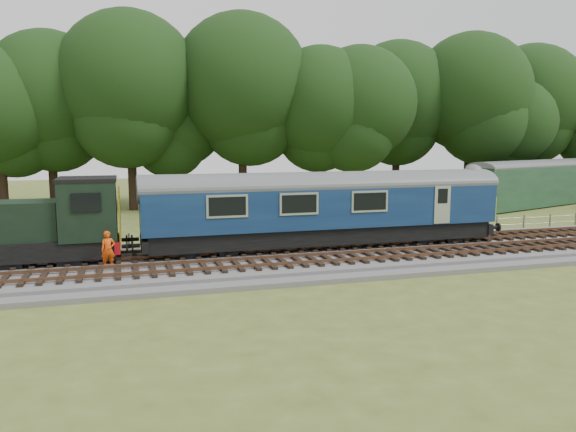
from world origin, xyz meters
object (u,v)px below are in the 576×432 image
object	(u,v)px
dmu_railcar	(325,203)
parked_coach	(534,181)
worker	(108,250)
shunter_loco	(23,227)

from	to	relation	value
dmu_railcar	parked_coach	distance (m)	27.38
dmu_railcar	worker	distance (m)	10.66
dmu_railcar	shunter_loco	bearing A→B (deg)	180.00
dmu_railcar	parked_coach	size ratio (longest dim) A/B	1.18
parked_coach	dmu_railcar	bearing A→B (deg)	-169.88
worker	parked_coach	xyz separation A→B (m)	(34.21, 15.36, 1.04)
worker	parked_coach	distance (m)	37.52
parked_coach	worker	bearing A→B (deg)	-175.21
worker	parked_coach	world-z (taller)	parked_coach
shunter_loco	parked_coach	xyz separation A→B (m)	(37.75, 13.48, 0.21)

